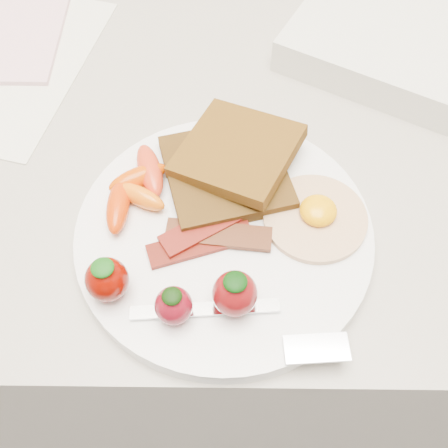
{
  "coord_description": "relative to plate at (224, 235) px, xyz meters",
  "views": [
    {
      "loc": [
        0.02,
        1.27,
        1.35
      ],
      "look_at": [
        0.01,
        1.54,
        0.93
      ],
      "focal_mm": 45.0,
      "sensor_mm": 36.0,
      "label": 1
    }
  ],
  "objects": [
    {
      "name": "counter",
      "position": [
        -0.01,
        0.16,
        -0.46
      ],
      "size": [
        2.0,
        0.6,
        0.9
      ],
      "primitive_type": "cube",
      "color": "gray",
      "rests_on": "ground"
    },
    {
      "name": "plate",
      "position": [
        0.0,
        0.0,
        0.0
      ],
      "size": [
        0.27,
        0.27,
        0.02
      ],
      "primitive_type": "cylinder",
      "color": "white",
      "rests_on": "counter"
    },
    {
      "name": "toast_lower",
      "position": [
        0.0,
        0.06,
        0.02
      ],
      "size": [
        0.13,
        0.13,
        0.01
      ],
      "primitive_type": "cube",
      "rotation": [
        0.0,
        0.0,
        0.26
      ],
      "color": "black",
      "rests_on": "plate"
    },
    {
      "name": "toast_upper",
      "position": [
        0.01,
        0.07,
        0.03
      ],
      "size": [
        0.14,
        0.14,
        0.02
      ],
      "primitive_type": "cube",
      "rotation": [
        0.0,
        -0.1,
        -0.46
      ],
      "color": "#38230A",
      "rests_on": "toast_lower"
    },
    {
      "name": "fried_egg",
      "position": [
        0.08,
        0.01,
        0.01
      ],
      "size": [
        0.12,
        0.12,
        0.02
      ],
      "color": "beige",
      "rests_on": "plate"
    },
    {
      "name": "bacon_strips",
      "position": [
        -0.01,
        -0.01,
        0.01
      ],
      "size": [
        0.11,
        0.08,
        0.01
      ],
      "color": "#3A0705",
      "rests_on": "plate"
    },
    {
      "name": "baby_carrots",
      "position": [
        -0.08,
        0.04,
        0.02
      ],
      "size": [
        0.06,
        0.1,
        0.02
      ],
      "color": "#C43F00",
      "rests_on": "plate"
    },
    {
      "name": "strawberries",
      "position": [
        -0.04,
        -0.07,
        0.03
      ],
      "size": [
        0.14,
        0.05,
        0.05
      ],
      "color": "#620700",
      "rests_on": "plate"
    },
    {
      "name": "fork",
      "position": [
        0.03,
        -0.09,
        0.01
      ],
      "size": [
        0.18,
        0.06,
        0.0
      ],
      "color": "silver",
      "rests_on": "plate"
    },
    {
      "name": "notepad",
      "position": [
        -0.26,
        0.28,
        -0.0
      ],
      "size": [
        0.12,
        0.17,
        0.01
      ],
      "primitive_type": "cube",
      "rotation": [
        0.0,
        0.0,
        -0.01
      ],
      "color": "beige",
      "rests_on": "paper_sheet"
    }
  ]
}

